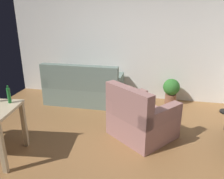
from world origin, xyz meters
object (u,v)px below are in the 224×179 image
object	(u,v)px
couch	(84,89)
potted_plant	(171,90)
bottle_green	(9,95)
armchair	(140,119)

from	to	relation	value
couch	potted_plant	bearing A→B (deg)	-170.68
bottle_green	couch	bearing A→B (deg)	77.75
couch	bottle_green	size ratio (longest dim) A/B	6.39
couch	armchair	bearing A→B (deg)	138.56
couch	armchair	distance (m)	1.83
bottle_green	potted_plant	bearing A→B (deg)	44.27
potted_plant	bottle_green	distance (m)	3.29
couch	bottle_green	distance (m)	2.08
couch	potted_plant	distance (m)	1.93
armchair	bottle_green	world-z (taller)	bottle_green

